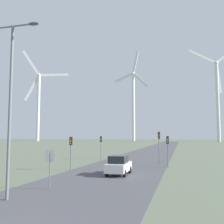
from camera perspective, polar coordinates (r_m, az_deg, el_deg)
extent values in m
cube|color=#47474C|center=(55.49, 7.91, -9.01)|extent=(10.00, 240.00, 0.01)
cylinder|color=slate|center=(16.76, -21.33, 0.38)|extent=(0.18, 0.18, 10.47)
cylinder|color=slate|center=(17.99, -20.76, 17.04)|extent=(2.86, 0.10, 0.10)
ellipsoid|color=#4C4C51|center=(17.25, -16.70, 17.92)|extent=(0.70, 0.32, 0.20)
cylinder|color=slate|center=(19.35, -13.40, -12.34)|extent=(0.07, 0.07, 2.51)
cube|color=white|center=(19.24, -13.35, -9.31)|extent=(0.81, 0.01, 0.81)
cube|color=red|center=(19.25, -13.33, -9.30)|extent=(0.76, 0.02, 0.76)
cylinder|color=slate|center=(29.40, -8.96, -8.87)|extent=(0.11, 0.11, 3.60)
cube|color=black|center=(29.35, -8.92, -6.24)|extent=(0.28, 0.24, 0.90)
sphere|color=red|center=(29.22, -9.02, -5.72)|extent=(0.16, 0.16, 0.16)
sphere|color=gold|center=(29.22, -9.03, -6.25)|extent=(0.16, 0.16, 0.16)
sphere|color=green|center=(29.23, -9.04, -6.78)|extent=(0.16, 0.16, 0.16)
cylinder|color=slate|center=(31.78, 12.06, -8.47)|extent=(0.11, 0.11, 3.68)
cube|color=black|center=(31.73, 12.01, -5.96)|extent=(0.28, 0.24, 0.90)
sphere|color=red|center=(31.60, 11.99, -5.48)|extent=(0.16, 0.16, 0.16)
sphere|color=gold|center=(31.60, 12.00, -5.97)|extent=(0.16, 0.16, 0.16)
sphere|color=green|center=(31.60, 12.00, -6.46)|extent=(0.16, 0.16, 0.16)
cylinder|color=slate|center=(41.45, -2.43, -7.83)|extent=(0.11, 0.11, 3.64)
cube|color=black|center=(41.41, -2.42, -5.93)|extent=(0.28, 0.24, 0.90)
sphere|color=red|center=(41.28, -2.47, -5.56)|extent=(0.16, 0.16, 0.16)
sphere|color=gold|center=(41.28, -2.47, -5.93)|extent=(0.16, 0.16, 0.16)
sphere|color=green|center=(41.29, -2.48, -6.31)|extent=(0.16, 0.16, 0.16)
cylinder|color=slate|center=(35.41, 10.23, -7.70)|extent=(0.11, 0.11, 4.24)
cube|color=black|center=(35.38, 10.18, -5.00)|extent=(0.28, 0.24, 0.90)
sphere|color=red|center=(35.25, 10.16, -4.56)|extent=(0.16, 0.16, 0.16)
sphere|color=gold|center=(35.25, 10.17, -5.00)|extent=(0.16, 0.16, 0.16)
sphere|color=green|center=(35.25, 10.17, -5.44)|extent=(0.16, 0.16, 0.16)
cube|color=white|center=(25.67, 1.49, -11.87)|extent=(1.83, 4.11, 0.80)
cube|color=#1E2328|center=(25.44, 1.40, -10.23)|extent=(1.57, 2.11, 0.70)
cylinder|color=black|center=(27.14, 0.38, -12.36)|extent=(0.22, 0.66, 0.66)
cylinder|color=black|center=(26.77, 3.90, -12.45)|extent=(0.22, 0.66, 0.66)
cylinder|color=black|center=(24.70, -1.13, -13.07)|extent=(0.22, 0.66, 0.66)
cylinder|color=black|center=(24.31, 2.73, -13.19)|extent=(0.22, 0.66, 0.66)
cylinder|color=silver|center=(198.39, -15.74, 0.89)|extent=(2.20, 2.20, 48.38)
sphere|color=silver|center=(202.33, -15.57, 7.72)|extent=(2.60, 2.60, 2.60)
cube|color=silver|center=(201.59, -12.43, 7.89)|extent=(19.14, 9.01, 3.06)
cube|color=silver|center=(205.29, -17.22, 10.21)|extent=(11.99, 5.78, 18.26)
cube|color=silver|center=(200.98, -17.04, 4.98)|extent=(10.09, 4.92, 19.33)
cylinder|color=silver|center=(197.02, 4.68, 1.15)|extent=(2.20, 2.20, 51.15)
sphere|color=silver|center=(201.46, 4.63, 8.40)|extent=(2.60, 2.60, 2.60)
cube|color=silver|center=(204.86, 2.55, 7.46)|extent=(15.34, 5.37, 6.23)
cube|color=silver|center=(197.33, 6.26, 6.91)|extent=(12.40, 4.43, 12.43)
cube|color=silver|center=(202.69, 5.13, 10.79)|extent=(5.46, 2.19, 16.06)
cylinder|color=silver|center=(185.07, 22.02, 2.08)|extent=(2.20, 2.20, 52.10)
sphere|color=silver|center=(189.99, 21.74, 9.90)|extent=(2.60, 2.60, 2.60)
cube|color=silver|center=(188.18, 22.20, 6.81)|extent=(4.11, 1.88, 19.71)
cube|color=silver|center=(187.06, 19.01, 11.35)|extent=(17.85, 6.81, 9.33)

